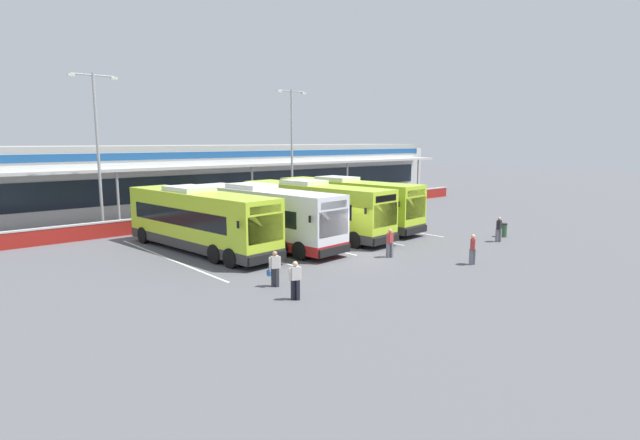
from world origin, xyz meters
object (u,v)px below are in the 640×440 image
pedestrian_approaching_bus (473,248)px  pedestrian_child (499,228)px  lamp_post_centre (292,143)px  coach_bus_leftmost (199,221)px  litter_bin (503,230)px  lamp_post_west (97,143)px  coach_bus_right_centre (347,204)px  coach_bus_centre (314,210)px  pedestrian_near_bin (390,242)px  coach_bus_left_centre (262,217)px  pedestrian_with_handbag (275,268)px  pedestrian_in_dark_coat (295,279)px

pedestrian_approaching_bus → pedestrian_child: bearing=18.7°
pedestrian_approaching_bus → lamp_post_centre: 23.82m
lamp_post_centre → coach_bus_leftmost: bearing=-146.0°
litter_bin → lamp_post_centre: bearing=98.0°
pedestrian_child → litter_bin: bearing=20.9°
litter_bin → coach_bus_leftmost: bearing=151.5°
lamp_post_west → coach_bus_leftmost: bearing=-77.4°
coach_bus_right_centre → lamp_post_west: size_ratio=1.12×
coach_bus_centre → pedestrian_child: size_ratio=7.61×
coach_bus_right_centre → litter_bin: 11.11m
pedestrian_child → pedestrian_near_bin: same height
pedestrian_child → coach_bus_left_centre: bearing=142.4°
pedestrian_with_handbag → litter_bin: bearing=-2.0°
coach_bus_right_centre → pedestrian_child: 10.95m
pedestrian_in_dark_coat → pedestrian_child: same height
coach_bus_right_centre → litter_bin: (5.42, -9.61, -1.32)m
coach_bus_right_centre → lamp_post_centre: (2.66, 9.94, 4.50)m
coach_bus_centre → pedestrian_near_bin: bearing=-97.7°
pedestrian_child → lamp_post_centre: 20.97m
pedestrian_child → pedestrian_approaching_bus: 7.02m
lamp_post_centre → coach_bus_right_centre: bearing=-105.0°
lamp_post_west → pedestrian_in_dark_coat: bearing=-88.2°
pedestrian_in_dark_coat → pedestrian_near_bin: bearing=15.8°
coach_bus_leftmost → pedestrian_near_bin: bearing=-50.0°
lamp_post_west → litter_bin: bearing=-44.6°
coach_bus_leftmost → lamp_post_centre: lamp_post_centre is taller
pedestrian_child → lamp_post_west: lamp_post_west is taller
coach_bus_leftmost → pedestrian_approaching_bus: coach_bus_leftmost is taller
coach_bus_leftmost → pedestrian_approaching_bus: size_ratio=7.61×
coach_bus_right_centre → pedestrian_with_handbag: (-13.24, -8.95, -0.93)m
coach_bus_left_centre → coach_bus_centre: bearing=2.7°
coach_bus_left_centre → litter_bin: 16.31m
coach_bus_centre → pedestrian_approaching_bus: coach_bus_centre is taller
lamp_post_west → litter_bin: (19.82, -19.58, -5.82)m
coach_bus_right_centre → pedestrian_in_dark_coat: bearing=-141.2°
coach_bus_left_centre → coach_bus_centre: same height
coach_bus_left_centre → coach_bus_leftmost: bearing=165.4°
coach_bus_right_centre → lamp_post_centre: bearing=75.0°
pedestrian_near_bin → lamp_post_west: lamp_post_west is taller
pedestrian_child → coach_bus_centre: bearing=128.7°
coach_bus_leftmost → coach_bus_right_centre: size_ratio=1.00×
pedestrian_with_handbag → litter_bin: pedestrian_with_handbag is taller
coach_bus_centre → lamp_post_centre: (6.63, 10.78, 4.50)m
coach_bus_left_centre → lamp_post_west: 13.33m
coach_bus_leftmost → pedestrian_child: (15.78, -10.23, -0.91)m
coach_bus_leftmost → pedestrian_in_dark_coat: size_ratio=7.61×
coach_bus_centre → litter_bin: coach_bus_centre is taller
pedestrian_approaching_bus → lamp_post_west: (-11.37, 22.52, 5.42)m
coach_bus_centre → lamp_post_centre: lamp_post_centre is taller
coach_bus_left_centre → coach_bus_centre: 4.43m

